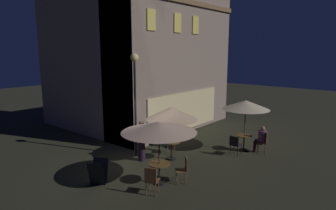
{
  "coord_description": "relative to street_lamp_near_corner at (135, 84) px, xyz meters",
  "views": [
    {
      "loc": [
        -7.7,
        -8.15,
        4.53
      ],
      "look_at": [
        1.97,
        -0.15,
        2.19
      ],
      "focal_mm": 31.12,
      "sensor_mm": 36.0,
      "label": 1
    }
  ],
  "objects": [
    {
      "name": "patio_umbrella_1",
      "position": [
        3.65,
        -3.32,
        -1.05
      ],
      "size": [
        2.12,
        2.12,
        2.35
      ],
      "color": "black",
      "rests_on": "ground"
    },
    {
      "name": "street_lamp_near_corner",
      "position": [
        0.0,
        0.0,
        0.0
      ],
      "size": [
        0.35,
        0.35,
        4.43
      ],
      "color": "black",
      "rests_on": "ground"
    },
    {
      "name": "patio_umbrella_0",
      "position": [
        -1.4,
        -2.58,
        -1.16
      ],
      "size": [
        2.56,
        2.56,
        2.2
      ],
      "color": "black",
      "rests_on": "ground"
    },
    {
      "name": "cafe_building",
      "position": [
        3.16,
        3.12,
        0.79
      ],
      "size": [
        8.64,
        8.38,
        7.95
      ],
      "color": "gray",
      "rests_on": "ground"
    },
    {
      "name": "menu_sandwich_board",
      "position": [
        -2.75,
        -0.97,
        -2.74
      ],
      "size": [
        0.82,
        0.8,
        0.85
      ],
      "rotation": [
        0.0,
        0.0,
        0.54
      ],
      "color": "#262626",
      "rests_on": "ground"
    },
    {
      "name": "patio_umbrella_2",
      "position": [
        0.67,
        -1.44,
        -1.19
      ],
      "size": [
        2.17,
        2.17,
        2.26
      ],
      "color": "black",
      "rests_on": "ground"
    },
    {
      "name": "cafe_chair_2",
      "position": [
        2.79,
        -3.3,
        -2.63
      ],
      "size": [
        0.44,
        0.44,
        0.89
      ],
      "rotation": [
        0.0,
        0.0,
        -0.02
      ],
      "color": "black",
      "rests_on": "ground"
    },
    {
      "name": "cafe_chair_1",
      "position": [
        -0.78,
        -3.17,
        -2.64
      ],
      "size": [
        0.55,
        0.55,
        0.92
      ],
      "rotation": [
        0.0,
        0.0,
        2.38
      ],
      "color": "brown",
      "rests_on": "ground"
    },
    {
      "name": "cafe_table_1",
      "position": [
        3.65,
        -3.32,
        -2.66
      ],
      "size": [
        0.69,
        0.69,
        0.73
      ],
      "color": "black",
      "rests_on": "ground"
    },
    {
      "name": "patron_standing_2",
      "position": [
        1.79,
        -0.16,
        -2.33
      ],
      "size": [
        0.34,
        0.34,
        1.7
      ],
      "rotation": [
        0.0,
        0.0,
        3.18
      ],
      "color": "#2B4D3B",
      "rests_on": "ground"
    },
    {
      "name": "cafe_chair_0",
      "position": [
        -2.17,
        -2.92,
        -2.62
      ],
      "size": [
        0.52,
        0.52,
        0.94
      ],
      "rotation": [
        0.0,
        0.0,
        0.42
      ],
      "color": "brown",
      "rests_on": "ground"
    },
    {
      "name": "cafe_chair_4",
      "position": [
        1.28,
        -0.92,
        -2.63
      ],
      "size": [
        0.56,
        0.56,
        0.91
      ],
      "rotation": [
        0.0,
        0.0,
        -2.44
      ],
      "color": "brown",
      "rests_on": "ground"
    },
    {
      "name": "ground_plane",
      "position": [
        -0.76,
        -0.66,
        -3.18
      ],
      "size": [
        60.0,
        60.0,
        0.0
      ],
      "primitive_type": "plane",
      "color": "#2B2B1E"
    },
    {
      "name": "cafe_chair_3",
      "position": [
        3.92,
        -4.16,
        -2.58
      ],
      "size": [
        0.5,
        0.5,
        1.0
      ],
      "rotation": [
        0.0,
        0.0,
        1.88
      ],
      "color": "brown",
      "rests_on": "ground"
    },
    {
      "name": "patron_standing_1",
      "position": [
        -0.22,
        -0.56,
        -2.32
      ],
      "size": [
        0.33,
        0.33,
        1.71
      ],
      "rotation": [
        0.0,
        0.0,
        5.68
      ],
      "color": "black",
      "rests_on": "ground"
    },
    {
      "name": "cafe_table_0",
      "position": [
        -1.4,
        -2.58,
        -2.63
      ],
      "size": [
        0.76,
        0.76,
        0.74
      ],
      "color": "black",
      "rests_on": "ground"
    },
    {
      "name": "cafe_table_2",
      "position": [
        0.67,
        -1.44,
        -2.61
      ],
      "size": [
        0.73,
        0.73,
        0.79
      ],
      "color": "black",
      "rests_on": "ground"
    },
    {
      "name": "patron_seated_0",
      "position": [
        3.88,
        -4.02,
        -2.48
      ],
      "size": [
        0.47,
        0.55,
        1.23
      ],
      "rotation": [
        0.0,
        0.0,
        1.88
      ],
      "color": "black",
      "rests_on": "ground"
    }
  ]
}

